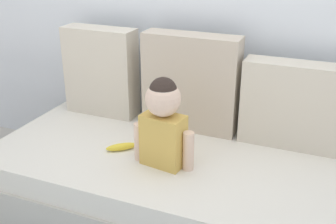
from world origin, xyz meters
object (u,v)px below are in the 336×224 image
toddler (163,120)px  couch (166,186)px  banana (121,147)px  throw_pillow_left (101,71)px  throw_pillow_right (297,106)px  throw_pillow_center (191,83)px

toddler → couch: bearing=106.1°
couch → toddler: bearing=-73.9°
couch → banana: size_ratio=11.52×
throw_pillow_left → throw_pillow_right: bearing=0.0°
banana → toddler: bearing=-9.6°
throw_pillow_right → toddler: (-0.58, -0.47, 0.01)m
throw_pillow_left → throw_pillow_center: 0.61m
couch → throw_pillow_left: (-0.61, 0.38, 0.48)m
couch → throw_pillow_right: throw_pillow_right is taller
throw_pillow_left → toddler: (0.63, -0.47, -0.03)m
couch → throw_pillow_right: 0.84m
throw_pillow_left → banana: size_ratio=3.29×
throw_pillow_right → throw_pillow_center: bearing=180.0°
toddler → banana: toddler is taller
throw_pillow_left → throw_pillow_center: bearing=0.0°
throw_pillow_left → toddler: 0.79m
couch → toddler: size_ratio=4.21×
throw_pillow_left → throw_pillow_right: throw_pillow_left is taller
couch → banana: bearing=-169.0°
couch → throw_pillow_left: throw_pillow_left is taller
couch → throw_pillow_right: size_ratio=3.32×
banana → throw_pillow_right: bearing=26.6°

